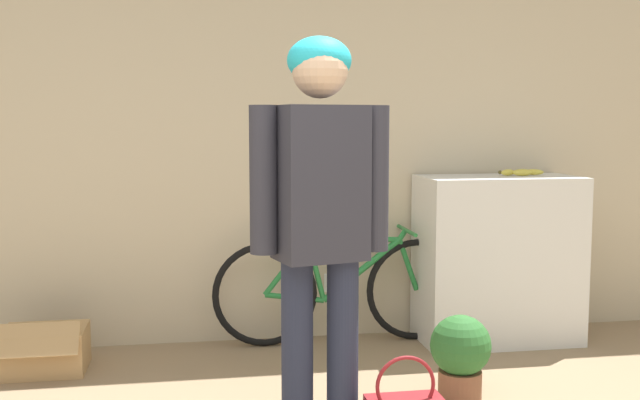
% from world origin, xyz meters
% --- Properties ---
extents(wall_back, '(8.00, 0.07, 2.60)m').
position_xyz_m(wall_back, '(0.00, 2.90, 1.30)').
color(wall_back, beige).
rests_on(wall_back, ground_plane).
extents(side_shelf, '(0.99, 0.51, 1.05)m').
position_xyz_m(side_shelf, '(1.58, 2.60, 0.52)').
color(side_shelf, white).
rests_on(side_shelf, ground_plane).
extents(person, '(0.57, 0.32, 1.73)m').
position_xyz_m(person, '(0.19, 1.16, 1.06)').
color(person, '#23283D').
rests_on(person, ground_plane).
extents(bicycle, '(1.61, 0.46, 0.72)m').
position_xyz_m(bicycle, '(0.59, 2.70, 0.35)').
color(bicycle, black).
rests_on(bicycle, ground_plane).
extents(banana, '(0.30, 0.09, 0.04)m').
position_xyz_m(banana, '(1.73, 2.62, 1.07)').
color(banana, '#EAD64C').
rests_on(banana, side_shelf).
extents(cardboard_box, '(0.45, 0.42, 0.31)m').
position_xyz_m(cardboard_box, '(-1.15, 2.45, 0.12)').
color(cardboard_box, tan).
rests_on(cardboard_box, ground_plane).
extents(potted_plant, '(0.30, 0.30, 0.44)m').
position_xyz_m(potted_plant, '(0.98, 1.63, 0.24)').
color(potted_plant, brown).
rests_on(potted_plant, ground_plane).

